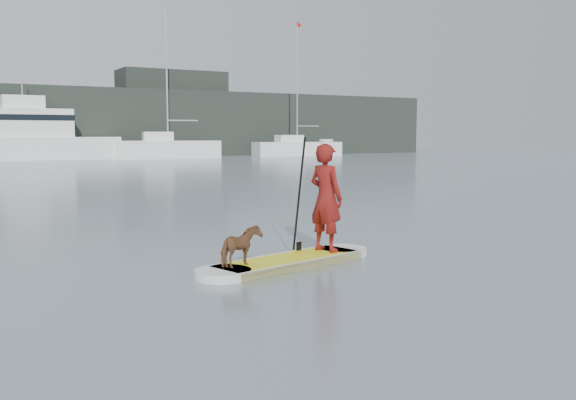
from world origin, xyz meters
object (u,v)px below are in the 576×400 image
paddler (326,198)px  dog (241,247)px  sailboat_e (167,148)px  sailboat_f (296,147)px  motor_yacht_a (40,136)px  paddleboard (288,262)px

paddler → dog: paddler is taller
dog → sailboat_e: size_ratio=0.06×
sailboat_e → sailboat_f: bearing=11.1°
motor_yacht_a → paddler: bearing=-93.1°
paddler → sailboat_e: (12.21, 42.77, -0.11)m
paddleboard → motor_yacht_a: motor_yacht_a is taller
paddleboard → sailboat_e: bearing=59.2°
sailboat_f → paddler: bearing=-112.9°
dog → motor_yacht_a: bearing=-30.1°
motor_yacht_a → dog: bearing=-95.2°
paddler → sailboat_f: size_ratio=0.14×
paddler → dog: 1.85m
dog → motor_yacht_a: size_ratio=0.06×
sailboat_f → paddleboard: bearing=-113.6°
paddleboard → dog: (-0.90, -0.22, 0.34)m
dog → motor_yacht_a: 45.55m
paddleboard → motor_yacht_a: size_ratio=0.30×
paddler → sailboat_f: 49.32m
paddleboard → paddler: (0.81, 0.20, 0.92)m
dog → paddleboard: bearing=-100.8°
sailboat_e → motor_yacht_a: bearing=178.9°
sailboat_f → motor_yacht_a: size_ratio=1.11×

